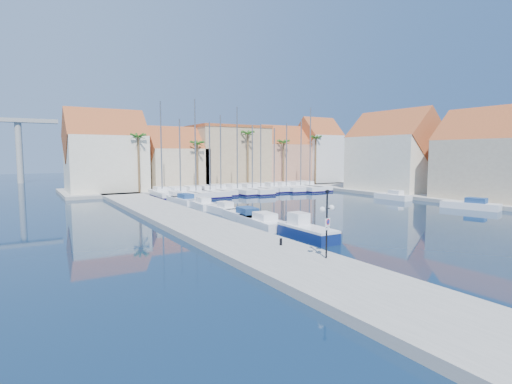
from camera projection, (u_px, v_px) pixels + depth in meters
ground at (360, 239)px, 31.08m from camera, size 260.00×260.00×0.00m
quay_west at (187, 221)px, 37.96m from camera, size 6.00×77.00×0.50m
shore_north at (215, 187)px, 77.14m from camera, size 54.00×16.00×0.50m
shore_east at (440, 196)px, 60.25m from camera, size 12.00×60.00×0.50m
lamp_post at (327, 213)px, 23.30m from camera, size 1.33×0.67×4.07m
bollard at (281, 242)px, 26.89m from camera, size 0.19×0.19×0.46m
fishing_boat at (306, 231)px, 31.20m from camera, size 1.89×5.60×1.96m
motorboat_west_0 at (262, 222)px, 36.18m from camera, size 2.53×6.57×1.40m
motorboat_west_1 at (245, 216)px, 39.65m from camera, size 2.59×6.72×1.40m
motorboat_west_2 at (223, 209)px, 44.18m from camera, size 1.89×5.23×1.40m
motorboat_west_3 at (202, 204)px, 48.44m from camera, size 2.06×5.59×1.40m
motorboat_west_4 at (184, 200)px, 53.02m from camera, size 2.45×6.50×1.40m
motorboat_west_5 at (174, 197)px, 56.48m from camera, size 2.14×5.92×1.40m
motorboat_west_6 at (163, 193)px, 62.01m from camera, size 2.66×7.47×1.40m
motorboat_east_0 at (471, 205)px, 47.98m from camera, size 3.64×6.69×1.40m
motorboat_east_1 at (393, 196)px, 57.87m from camera, size 1.94×5.48×1.40m
sailboat_0 at (161, 193)px, 60.60m from camera, size 2.42×8.29×14.39m
sailboat_1 at (179, 194)px, 60.39m from camera, size 2.97×10.55×11.76m
sailboat_2 at (195, 193)px, 61.94m from camera, size 3.14×10.72×14.87m
sailboat_3 at (209, 192)px, 63.02m from camera, size 2.87×10.44×11.54m
sailboat_4 at (220, 191)px, 65.22m from camera, size 3.30×9.68×12.77m
sailboat_5 at (235, 190)px, 66.15m from camera, size 3.51×10.52×14.19m
sailboat_6 at (250, 190)px, 67.03m from camera, size 3.00×11.04×11.29m
sailboat_7 at (259, 189)px, 68.77m from camera, size 2.53×8.84×11.58m
sailboat_8 at (273, 188)px, 69.99m from camera, size 2.63×8.18×11.02m
sailboat_9 at (285, 188)px, 70.86m from camera, size 3.47×10.17×11.93m
sailboat_10 at (298, 187)px, 72.01m from camera, size 3.06×11.28×12.70m
sailboat_11 at (308, 187)px, 73.26m from camera, size 3.43×11.07×14.87m
building_0 at (106, 154)px, 65.44m from camera, size 12.30×9.00×13.50m
building_1 at (176, 161)px, 71.70m from camera, size 10.30×8.00×11.00m
building_2 at (228, 156)px, 78.10m from camera, size 14.20×10.20×11.50m
building_3 at (282, 157)px, 83.43m from camera, size 10.30×8.00×12.00m
building_4 at (318, 152)px, 87.08m from camera, size 8.30×8.00×14.00m
building_5 at (489, 159)px, 53.72m from camera, size 9.00×12.30×12.50m
building_6 at (393, 154)px, 67.32m from camera, size 9.00×14.30×13.50m
palm_0 at (138, 138)px, 62.97m from camera, size 2.60×2.60×10.15m
palm_1 at (197, 145)px, 68.19m from camera, size 2.60×2.60×9.15m
palm_2 at (248, 135)px, 73.13m from camera, size 2.60×2.60×11.15m
palm_3 at (284, 143)px, 77.36m from camera, size 2.60×2.60×9.65m
palm_4 at (316, 139)px, 81.37m from camera, size 2.60×2.60×10.65m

